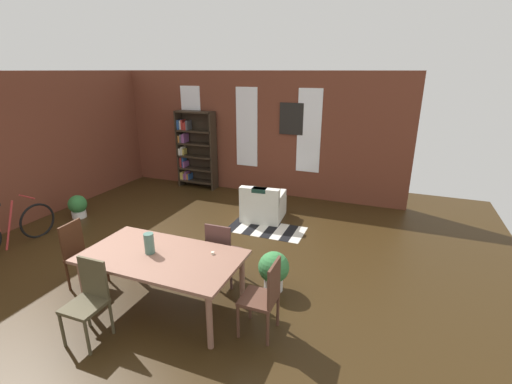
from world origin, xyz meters
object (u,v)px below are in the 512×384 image
(potted_plant_by_shelf, at_px, (274,269))
(potted_plant_corner, at_px, (78,206))
(bicycle_second, at_px, (10,230))
(vase_on_table, at_px, (149,243))
(dining_chair_far_right, at_px, (222,251))
(bookshelf_tall, at_px, (194,149))
(dining_chair_near_left, at_px, (88,298))
(dining_table, at_px, (162,260))
(armchair_white, at_px, (263,206))
(dining_chair_head_right, at_px, (264,296))
(dining_chair_head_left, at_px, (80,253))

(potted_plant_by_shelf, xyz_separation_m, potted_plant_corner, (-4.64, 0.97, -0.07))
(bicycle_second, height_order, potted_plant_corner, bicycle_second)
(vase_on_table, bearing_deg, dining_chair_far_right, 51.11)
(potted_plant_corner, bearing_deg, potted_plant_by_shelf, -11.85)
(vase_on_table, distance_m, potted_plant_corner, 3.82)
(bookshelf_tall, xyz_separation_m, potted_plant_corner, (-1.20, -2.75, -0.75))
(dining_chair_far_right, height_order, potted_plant_by_shelf, dining_chair_far_right)
(bicycle_second, bearing_deg, dining_chair_near_left, -21.52)
(dining_chair_far_right, relative_size, bicycle_second, 0.59)
(dining_chair_near_left, bearing_deg, dining_chair_far_right, 59.51)
(dining_table, height_order, potted_plant_corner, dining_table)
(armchair_white, distance_m, potted_plant_by_shelf, 2.55)
(bicycle_second, relative_size, potted_plant_by_shelf, 2.81)
(dining_chair_near_left, xyz_separation_m, dining_chair_far_right, (0.90, 1.54, 0.00))
(armchair_white, relative_size, potted_plant_by_shelf, 1.51)
(dining_table, xyz_separation_m, dining_chair_head_right, (1.38, 0.00, -0.17))
(dining_chair_near_left, height_order, potted_plant_corner, dining_chair_near_left)
(dining_chair_head_left, height_order, potted_plant_corner, dining_chair_head_left)
(potted_plant_by_shelf, bearing_deg, potted_plant_corner, 168.15)
(dining_table, relative_size, potted_plant_corner, 4.16)
(dining_chair_head_right, relative_size, potted_plant_corner, 1.97)
(dining_table, relative_size, dining_chair_near_left, 2.11)
(dining_chair_near_left, bearing_deg, bookshelf_tall, 108.55)
(potted_plant_corner, bearing_deg, vase_on_table, -29.32)
(potted_plant_corner, bearing_deg, dining_table, -28.12)
(dining_chair_near_left, bearing_deg, dining_table, 59.52)
(vase_on_table, xyz_separation_m, bookshelf_tall, (-2.08, 4.59, 0.12))
(potted_plant_by_shelf, bearing_deg, bicycle_second, -174.43)
(dining_chair_head_left, bearing_deg, dining_table, 0.21)
(dining_table, relative_size, vase_on_table, 7.52)
(dining_chair_head_right, height_order, bicycle_second, dining_chair_head_right)
(potted_plant_corner, bearing_deg, dining_chair_head_right, -20.91)
(dining_chair_far_right, xyz_separation_m, dining_chair_head_right, (0.92, -0.77, 0.00))
(dining_chair_head_left, relative_size, potted_plant_by_shelf, 1.65)
(dining_chair_near_left, relative_size, dining_chair_head_left, 1.00)
(dining_chair_near_left, bearing_deg, dining_chair_head_left, 140.47)
(vase_on_table, distance_m, dining_chair_head_left, 1.26)
(armchair_white, bearing_deg, potted_plant_by_shelf, -66.23)
(dining_table, height_order, dining_chair_head_right, dining_chair_head_right)
(dining_chair_head_left, height_order, armchair_white, dining_chair_head_left)
(armchair_white, bearing_deg, dining_chair_head_left, -115.58)
(dining_table, xyz_separation_m, vase_on_table, (-0.17, -0.00, 0.21))
(dining_chair_far_right, distance_m, bookshelf_tall, 4.71)
(armchair_white, height_order, bicycle_second, bicycle_second)
(dining_chair_head_right, height_order, bookshelf_tall, bookshelf_tall)
(dining_chair_far_right, bearing_deg, dining_chair_head_right, -39.72)
(armchair_white, height_order, potted_plant_corner, armchair_white)
(dining_chair_far_right, xyz_separation_m, bookshelf_tall, (-2.70, 3.82, 0.49))
(bicycle_second, distance_m, potted_plant_by_shelf, 4.67)
(dining_table, relative_size, bookshelf_tall, 1.02)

